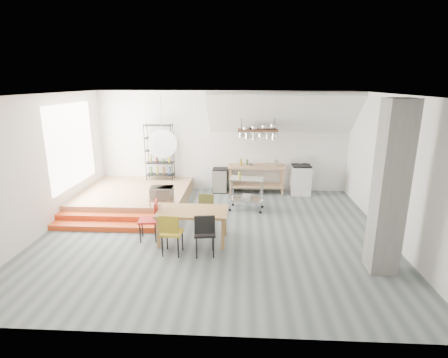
# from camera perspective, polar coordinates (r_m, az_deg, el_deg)

# --- Properties ---
(floor) EXTENTS (8.00, 8.00, 0.00)m
(floor) POSITION_cam_1_polar(r_m,az_deg,el_deg) (8.40, -1.62, -8.72)
(floor) COLOR #556062
(floor) RESTS_ON ground
(wall_back) EXTENTS (8.00, 0.04, 3.20)m
(wall_back) POSITION_cam_1_polar(r_m,az_deg,el_deg) (11.30, -0.23, 6.12)
(wall_back) COLOR silver
(wall_back) RESTS_ON ground
(wall_left) EXTENTS (0.04, 7.00, 3.20)m
(wall_left) POSITION_cam_1_polar(r_m,az_deg,el_deg) (9.13, -27.62, 2.04)
(wall_left) COLOR silver
(wall_left) RESTS_ON ground
(wall_right) EXTENTS (0.04, 7.00, 3.20)m
(wall_right) POSITION_cam_1_polar(r_m,az_deg,el_deg) (8.54, 26.13, 1.40)
(wall_right) COLOR silver
(wall_right) RESTS_ON ground
(ceiling) EXTENTS (8.00, 7.00, 0.02)m
(ceiling) POSITION_cam_1_polar(r_m,az_deg,el_deg) (7.66, -1.81, 13.65)
(ceiling) COLOR white
(ceiling) RESTS_ON wall_back
(slope_ceiling) EXTENTS (4.40, 1.44, 1.32)m
(slope_ceiling) POSITION_cam_1_polar(r_m,az_deg,el_deg) (10.63, 9.47, 10.48)
(slope_ceiling) COLOR white
(slope_ceiling) RESTS_ON wall_back
(window_pane) EXTENTS (0.02, 2.50, 2.20)m
(window_pane) POSITION_cam_1_polar(r_m,az_deg,el_deg) (10.37, -23.55, 5.09)
(window_pane) COLOR white
(window_pane) RESTS_ON wall_left
(platform) EXTENTS (3.00, 3.00, 0.40)m
(platform) POSITION_cam_1_polar(r_m,az_deg,el_deg) (10.64, -14.28, -2.74)
(platform) COLOR #A88154
(platform) RESTS_ON ground
(step_lower) EXTENTS (3.00, 0.35, 0.13)m
(step_lower) POSITION_cam_1_polar(r_m,az_deg,el_deg) (8.97, -17.87, -7.43)
(step_lower) COLOR #D04418
(step_lower) RESTS_ON ground
(step_upper) EXTENTS (3.00, 0.35, 0.27)m
(step_upper) POSITION_cam_1_polar(r_m,az_deg,el_deg) (9.24, -17.15, -6.22)
(step_upper) COLOR #D04418
(step_upper) RESTS_ON ground
(concrete_column) EXTENTS (0.50, 0.50, 3.20)m
(concrete_column) POSITION_cam_1_polar(r_m,az_deg,el_deg) (6.93, 25.46, -1.51)
(concrete_column) COLOR slate
(concrete_column) RESTS_ON ground
(kitchen_counter) EXTENTS (1.80, 0.60, 0.91)m
(kitchen_counter) POSITION_cam_1_polar(r_m,az_deg,el_deg) (11.15, 5.32, 0.80)
(kitchen_counter) COLOR #A88154
(kitchen_counter) RESTS_ON ground
(stove) EXTENTS (0.60, 0.60, 1.18)m
(stove) POSITION_cam_1_polar(r_m,az_deg,el_deg) (11.34, 12.39, -0.01)
(stove) COLOR white
(stove) RESTS_ON ground
(pot_rack) EXTENTS (1.20, 0.50, 1.43)m
(pot_rack) POSITION_cam_1_polar(r_m,az_deg,el_deg) (10.67, 5.70, 7.52)
(pot_rack) COLOR #452A1B
(pot_rack) RESTS_ON ceiling
(wire_shelving) EXTENTS (0.88, 0.38, 1.80)m
(wire_shelving) POSITION_cam_1_polar(r_m,az_deg,el_deg) (11.35, -10.48, 4.50)
(wire_shelving) COLOR black
(wire_shelving) RESTS_ON platform
(microwave_shelf) EXTENTS (0.60, 0.40, 0.16)m
(microwave_shelf) POSITION_cam_1_polar(r_m,az_deg,el_deg) (9.11, -10.09, -3.31)
(microwave_shelf) COLOR #A88154
(microwave_shelf) RESTS_ON platform
(paper_lantern) EXTENTS (0.60, 0.60, 0.60)m
(paper_lantern) POSITION_cam_1_polar(r_m,az_deg,el_deg) (7.47, -10.00, 5.66)
(paper_lantern) COLOR white
(paper_lantern) RESTS_ON ceiling
(dining_table) EXTENTS (1.55, 0.88, 0.73)m
(dining_table) POSITION_cam_1_polar(r_m,az_deg,el_deg) (7.77, -5.14, -5.65)
(dining_table) COLOR olive
(dining_table) RESTS_ON ground
(chair_mustard) EXTENTS (0.45, 0.45, 0.91)m
(chair_mustard) POSITION_cam_1_polar(r_m,az_deg,el_deg) (7.24, -8.66, -8.36)
(chair_mustard) COLOR #A1891B
(chair_mustard) RESTS_ON ground
(chair_black) EXTENTS (0.48, 0.48, 0.93)m
(chair_black) POSITION_cam_1_polar(r_m,az_deg,el_deg) (7.12, -3.17, -8.48)
(chair_black) COLOR black
(chair_black) RESTS_ON ground
(chair_olive) EXTENTS (0.43, 0.43, 0.86)m
(chair_olive) POSITION_cam_1_polar(r_m,az_deg,el_deg) (8.44, -3.06, -4.88)
(chair_olive) COLOR olive
(chair_olive) RESTS_ON ground
(chair_red) EXTENTS (0.47, 0.47, 0.91)m
(chair_red) POSITION_cam_1_polar(r_m,az_deg,el_deg) (8.01, -11.78, -6.09)
(chair_red) COLOR #AF1C19
(chair_red) RESTS_ON ground
(rolling_cart) EXTENTS (0.99, 0.66, 0.91)m
(rolling_cart) POSITION_cam_1_polar(r_m,az_deg,el_deg) (9.66, 3.69, -1.73)
(rolling_cart) COLOR silver
(rolling_cart) RESTS_ON ground
(mini_fridge) EXTENTS (0.46, 0.46, 0.78)m
(mini_fridge) POSITION_cam_1_polar(r_m,az_deg,el_deg) (11.28, -0.65, -0.20)
(mini_fridge) COLOR black
(mini_fridge) RESTS_ON ground
(microwave) EXTENTS (0.60, 0.43, 0.32)m
(microwave) POSITION_cam_1_polar(r_m,az_deg,el_deg) (9.05, -10.14, -2.25)
(microwave) COLOR beige
(microwave) RESTS_ON microwave_shelf
(bowl) EXTENTS (0.24, 0.24, 0.06)m
(bowl) POSITION_cam_1_polar(r_m,az_deg,el_deg) (11.03, 4.46, 2.32)
(bowl) COLOR silver
(bowl) RESTS_ON kitchen_counter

